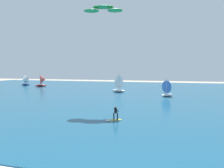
{
  "coord_description": "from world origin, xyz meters",
  "views": [
    {
      "loc": [
        8.42,
        -4.81,
        6.09
      ],
      "look_at": [
        0.45,
        21.63,
        4.21
      ],
      "focal_mm": 35.11,
      "sensor_mm": 36.0,
      "label": 1
    }
  ],
  "objects_px": {
    "kitesurfer": "(114,115)",
    "sailboat_far_right": "(42,80)",
    "kite": "(103,9)",
    "sailboat_mid_left": "(25,80)",
    "sailboat_anchored_offshore": "(169,88)",
    "sailboat_trailing": "(117,84)"
  },
  "relations": [
    {
      "from": "sailboat_trailing",
      "to": "sailboat_mid_left",
      "type": "xyz_separation_m",
      "value": [
        -38.69,
        12.42,
        -0.31
      ]
    },
    {
      "from": "kitesurfer",
      "to": "kite",
      "type": "relative_size",
      "value": 0.3
    },
    {
      "from": "kitesurfer",
      "to": "sailboat_far_right",
      "type": "bearing_deg",
      "value": 132.69
    },
    {
      "from": "sailboat_anchored_offshore",
      "to": "kitesurfer",
      "type": "bearing_deg",
      "value": -101.58
    },
    {
      "from": "sailboat_anchored_offshore",
      "to": "sailboat_trailing",
      "type": "height_order",
      "value": "sailboat_trailing"
    },
    {
      "from": "kite",
      "to": "sailboat_trailing",
      "type": "distance_m",
      "value": 25.93
    },
    {
      "from": "sailboat_anchored_offshore",
      "to": "sailboat_mid_left",
      "type": "relative_size",
      "value": 0.95
    },
    {
      "from": "kitesurfer",
      "to": "sailboat_anchored_offshore",
      "type": "distance_m",
      "value": 25.79
    },
    {
      "from": "kitesurfer",
      "to": "sailboat_far_right",
      "type": "distance_m",
      "value": 55.28
    },
    {
      "from": "kite",
      "to": "sailboat_far_right",
      "type": "height_order",
      "value": "kite"
    },
    {
      "from": "sailboat_mid_left",
      "to": "sailboat_far_right",
      "type": "height_order",
      "value": "sailboat_far_right"
    },
    {
      "from": "kite",
      "to": "sailboat_mid_left",
      "type": "bearing_deg",
      "value": 141.03
    },
    {
      "from": "kitesurfer",
      "to": "sailboat_far_right",
      "type": "relative_size",
      "value": 0.43
    },
    {
      "from": "sailboat_anchored_offshore",
      "to": "sailboat_trailing",
      "type": "bearing_deg",
      "value": 157.19
    },
    {
      "from": "kitesurfer",
      "to": "kite",
      "type": "xyz_separation_m",
      "value": [
        -4.38,
        8.88,
        14.79
      ]
    },
    {
      "from": "sailboat_trailing",
      "to": "sailboat_far_right",
      "type": "distance_m",
      "value": 30.81
    },
    {
      "from": "kite",
      "to": "sailboat_trailing",
      "type": "relative_size",
      "value": 1.34
    },
    {
      "from": "kitesurfer",
      "to": "sailboat_mid_left",
      "type": "xyz_separation_m",
      "value": [
        -46.93,
        43.29,
        1.29
      ]
    },
    {
      "from": "sailboat_anchored_offshore",
      "to": "sailboat_far_right",
      "type": "distance_m",
      "value": 45.33
    },
    {
      "from": "kite",
      "to": "sailboat_far_right",
      "type": "relative_size",
      "value": 1.42
    },
    {
      "from": "kite",
      "to": "sailboat_mid_left",
      "type": "height_order",
      "value": "kite"
    },
    {
      "from": "kite",
      "to": "sailboat_trailing",
      "type": "height_order",
      "value": "kite"
    }
  ]
}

